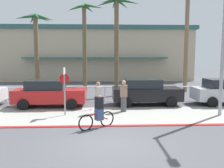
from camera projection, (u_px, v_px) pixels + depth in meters
name	position (u px, v px, depth m)	size (l,w,h in m)	color
ground_plane	(105.00, 97.00, 18.64)	(80.00, 80.00, 0.00)	#4C4C51
sidewalk_strip	(106.00, 115.00, 12.88)	(44.00, 4.00, 0.02)	#9E9E93
curb_paint	(107.00, 126.00, 10.90)	(44.00, 0.24, 0.03)	maroon
building_backdrop	(96.00, 54.00, 35.34)	(25.96, 11.96, 7.08)	#BCAD8E
rail_fence	(105.00, 89.00, 17.06)	(22.93, 0.08, 1.04)	white
stop_sign_bike_lane	(64.00, 84.00, 12.73)	(0.52, 0.56, 2.56)	gray
palm_tree_0	(36.00, 36.00, 18.75)	(2.99, 2.80, 6.46)	brown
palm_tree_1	(84.00, 27.00, 21.18)	(3.37, 3.19, 7.79)	brown
palm_tree_2	(117.00, 23.00, 18.80)	(3.52, 3.30, 7.73)	brown
palm_tree_3	(188.00, 12.00, 20.84)	(3.50, 3.33, 9.18)	#846B4C
car_red_1	(49.00, 93.00, 15.02)	(4.40, 2.02, 1.69)	red
car_black_2	(146.00, 92.00, 15.67)	(4.40, 2.02, 1.69)	black
cyclist_red_0	(98.00, 112.00, 10.57)	(1.56, 1.03, 1.50)	black
pedestrian_0	(124.00, 97.00, 13.68)	(0.40, 0.33, 1.81)	#4C4C51
pedestrian_1	(98.00, 99.00, 13.23)	(0.40, 0.46, 1.77)	gray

